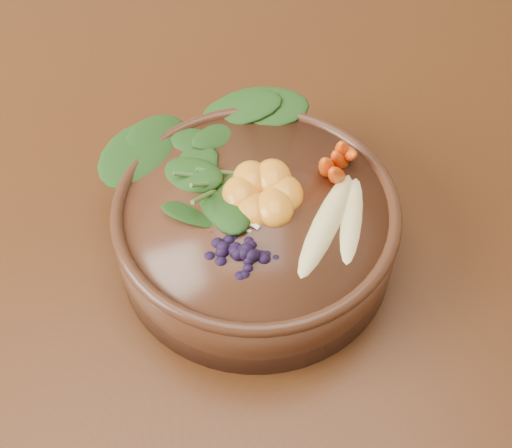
{
  "coord_description": "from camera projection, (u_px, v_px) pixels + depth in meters",
  "views": [
    {
      "loc": [
        0.13,
        -0.46,
        1.29
      ],
      "look_at": [
        0.15,
        -0.07,
        0.79
      ],
      "focal_mm": 50.0,
      "sensor_mm": 36.0,
      "label": 1
    }
  ],
  "objects": [
    {
      "name": "carrot_cluster",
      "position": [
        326.0,
        135.0,
        0.62
      ],
      "size": [
        0.07,
        0.07,
        0.07
      ],
      "primitive_type": null,
      "rotation": [
        0.0,
        0.0,
        -0.34
      ],
      "color": "#EF4A13",
      "rests_on": "stoneware_bowl"
    },
    {
      "name": "mandarin_cluster",
      "position": [
        263.0,
        184.0,
        0.61
      ],
      "size": [
        0.09,
        0.1,
        0.03
      ],
      "primitive_type": null,
      "rotation": [
        0.0,
        0.0,
        -0.34
      ],
      "color": "orange",
      "rests_on": "stoneware_bowl"
    },
    {
      "name": "stoneware_bowl",
      "position": [
        256.0,
        231.0,
        0.64
      ],
      "size": [
        0.32,
        0.32,
        0.07
      ],
      "primitive_type": "cylinder",
      "rotation": [
        0.0,
        0.0,
        -0.34
      ],
      "color": "#442415",
      "rests_on": "dining_table"
    },
    {
      "name": "coconut_flakes",
      "position": [
        253.0,
        220.0,
        0.6
      ],
      "size": [
        0.09,
        0.08,
        0.01
      ],
      "primitive_type": null,
      "rotation": [
        0.0,
        0.0,
        -0.34
      ],
      "color": "white",
      "rests_on": "stoneware_bowl"
    },
    {
      "name": "blueberry_pile",
      "position": [
        242.0,
        242.0,
        0.57
      ],
      "size": [
        0.14,
        0.12,
        0.03
      ],
      "primitive_type": null,
      "rotation": [
        0.0,
        0.0,
        -0.34
      ],
      "color": "black",
      "rests_on": "stoneware_bowl"
    },
    {
      "name": "dining_table",
      "position": [
        114.0,
        256.0,
        0.78
      ],
      "size": [
        1.6,
        0.9,
        0.75
      ],
      "color": "#331C0C",
      "rests_on": "ground"
    },
    {
      "name": "kale_heap",
      "position": [
        230.0,
        142.0,
        0.64
      ],
      "size": [
        0.2,
        0.19,
        0.04
      ],
      "primitive_type": null,
      "rotation": [
        0.0,
        0.0,
        -0.34
      ],
      "color": "#1F4713",
      "rests_on": "stoneware_bowl"
    },
    {
      "name": "banana_halves",
      "position": [
        340.0,
        213.0,
        0.6
      ],
      "size": [
        0.09,
        0.13,
        0.02
      ],
      "rotation": [
        0.0,
        0.0,
        -0.34
      ],
      "color": "#E0CC84",
      "rests_on": "stoneware_bowl"
    }
  ]
}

